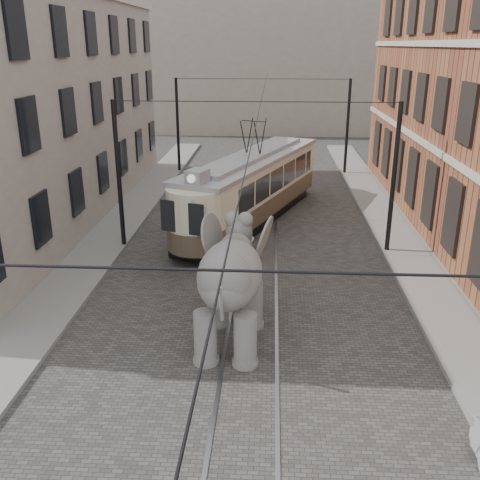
{
  "coord_description": "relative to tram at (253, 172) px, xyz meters",
  "views": [
    {
      "loc": [
        0.48,
        -14.71,
        7.98
      ],
      "look_at": [
        -0.48,
        1.41,
        2.1
      ],
      "focal_mm": 40.38,
      "sensor_mm": 36.0,
      "label": 1
    }
  ],
  "objects": [
    {
      "name": "distant_block",
      "position": [
        0.38,
        30.1,
        4.62
      ],
      "size": [
        28.0,
        10.0,
        14.0
      ],
      "primitive_type": "cube",
      "color": "gray",
      "rests_on": "ground"
    },
    {
      "name": "elephant",
      "position": [
        -0.21,
        -11.27,
        -0.74
      ],
      "size": [
        3.23,
        5.51,
        3.28
      ],
      "primitive_type": null,
      "rotation": [
        0.0,
        0.0,
        -0.05
      ],
      "color": "slate",
      "rests_on": "ground"
    },
    {
      "name": "sidewalk_left",
      "position": [
        -6.12,
        -9.9,
        -2.31
      ],
      "size": [
        2.0,
        60.0,
        0.15
      ],
      "primitive_type": "cube",
      "color": "slate",
      "rests_on": "ground"
    },
    {
      "name": "tram",
      "position": [
        0.0,
        0.0,
        0.0
      ],
      "size": [
        6.62,
        12.09,
        4.76
      ],
      "primitive_type": null,
      "rotation": [
        0.0,
        0.0,
        -0.37
      ],
      "color": "beige",
      "rests_on": "ground"
    },
    {
      "name": "catenary",
      "position": [
        0.18,
        -4.9,
        0.62
      ],
      "size": [
        11.0,
        30.2,
        6.0
      ],
      "primitive_type": null,
      "color": "black",
      "rests_on": "ground"
    },
    {
      "name": "ground",
      "position": [
        0.38,
        -9.9,
        -2.38
      ],
      "size": [
        120.0,
        120.0,
        0.0
      ],
      "primitive_type": "plane",
      "color": "#454340"
    },
    {
      "name": "sidewalk_right",
      "position": [
        6.38,
        -9.9,
        -2.31
      ],
      "size": [
        2.0,
        60.0,
        0.15
      ],
      "primitive_type": "cube",
      "color": "slate",
      "rests_on": "ground"
    },
    {
      "name": "tram_rails",
      "position": [
        0.38,
        -9.9,
        -2.37
      ],
      "size": [
        1.54,
        80.0,
        0.02
      ],
      "primitive_type": null,
      "color": "slate",
      "rests_on": "ground"
    },
    {
      "name": "stucco_building",
      "position": [
        -10.62,
        0.1,
        2.62
      ],
      "size": [
        7.0,
        24.0,
        10.0
      ],
      "primitive_type": "cube",
      "color": "gray",
      "rests_on": "ground"
    }
  ]
}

